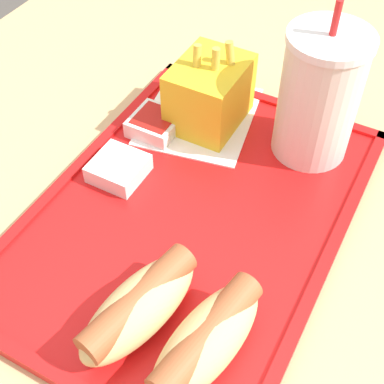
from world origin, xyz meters
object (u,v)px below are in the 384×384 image
Objects in this scene: soda_cup at (319,96)px; hot_dog_far at (207,340)px; fries_carton at (210,94)px; hot_dog_near at (139,306)px; sauce_cup_mayo at (118,168)px; sauce_cup_ketchup at (155,124)px.

hot_dog_far is (0.28, 0.01, -0.05)m from soda_cup.
fries_carton is (-0.26, -0.13, 0.01)m from hot_dog_far.
fries_carton is at bearing -153.22° from hot_dog_far.
fries_carton reaches higher than hot_dog_far.
hot_dog_near is 2.50× the size of sauce_cup_mayo.
hot_dog_near is 1.29× the size of fries_carton.
soda_cup is at bearing -177.35° from hot_dog_far.
soda_cup is 0.19m from sauce_cup_ketchup.
sauce_cup_ketchup is (-0.22, -0.18, -0.02)m from hot_dog_far.
sauce_cup_mayo is at bearing -19.15° from fries_carton.
hot_dog_near is (0.28, -0.05, -0.05)m from soda_cup.
fries_carton is 0.14m from sauce_cup_mayo.
soda_cup reaches higher than hot_dog_far.
hot_dog_near is 0.27m from fries_carton.
hot_dog_far is at bearing 26.78° from fries_carton.
hot_dog_near is 0.25m from sauce_cup_ketchup.
soda_cup is at bearing 169.67° from hot_dog_near.
sauce_cup_ketchup is at bearing -45.00° from fries_carton.
sauce_cup_mayo is 1.00× the size of sauce_cup_ketchup.
soda_cup is 1.35× the size of hot_dog_far.
soda_cup reaches higher than fries_carton.
soda_cup is 0.28m from hot_dog_near.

